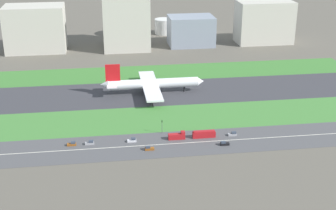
{
  "coord_description": "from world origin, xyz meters",
  "views": [
    {
      "loc": [
        -37.67,
        -282.84,
        104.98
      ],
      "look_at": [
        -2.69,
        -36.5,
        6.0
      ],
      "focal_mm": 51.52,
      "sensor_mm": 36.0,
      "label": 1
    }
  ],
  "objects": [
    {
      "name": "ground_plane",
      "position": [
        0.0,
        0.0,
        0.0
      ],
      "size": [
        800.0,
        800.0,
        0.0
      ],
      "primitive_type": "plane",
      "color": "#5B564C"
    },
    {
      "name": "runway",
      "position": [
        0.0,
        0.0,
        0.05
      ],
      "size": [
        280.0,
        46.0,
        0.1
      ],
      "primitive_type": "cube",
      "color": "#38383D",
      "rests_on": "ground_plane"
    },
    {
      "name": "grass_median_north",
      "position": [
        0.0,
        41.0,
        0.05
      ],
      "size": [
        280.0,
        36.0,
        0.1
      ],
      "primitive_type": "cube",
      "color": "#3D7A33",
      "rests_on": "ground_plane"
    },
    {
      "name": "grass_median_south",
      "position": [
        0.0,
        -41.0,
        0.05
      ],
      "size": [
        280.0,
        36.0,
        0.1
      ],
      "primitive_type": "cube",
      "color": "#427F38",
      "rests_on": "ground_plane"
    },
    {
      "name": "highway",
      "position": [
        0.0,
        -73.0,
        0.05
      ],
      "size": [
        280.0,
        28.0,
        0.1
      ],
      "primitive_type": "cube",
      "color": "#4C4C4F",
      "rests_on": "ground_plane"
    },
    {
      "name": "highway_centerline",
      "position": [
        0.0,
        -73.0,
        0.11
      ],
      "size": [
        266.0,
        0.5,
        0.01
      ],
      "primitive_type": "cube",
      "color": "silver",
      "rests_on": "highway"
    },
    {
      "name": "airliner",
      "position": [
        -8.4,
        0.0,
        6.23
      ],
      "size": [
        65.0,
        56.0,
        19.7
      ],
      "color": "white",
      "rests_on": "runway"
    },
    {
      "name": "car_2",
      "position": [
        19.14,
        -78.0,
        0.92
      ],
      "size": [
        4.4,
        1.8,
        2.0
      ],
      "rotation": [
        0.0,
        0.0,
        3.14
      ],
      "color": "black",
      "rests_on": "highway"
    },
    {
      "name": "car_3",
      "position": [
        -54.3,
        -68.0,
        0.92
      ],
      "size": [
        4.4,
        1.8,
        2.0
      ],
      "color": "brown",
      "rests_on": "highway"
    },
    {
      "name": "car_4",
      "position": [
        -25.05,
        -68.0,
        0.92
      ],
      "size": [
        4.4,
        1.8,
        2.0
      ],
      "color": "silver",
      "rests_on": "highway"
    },
    {
      "name": "car_1",
      "position": [
        -17.7,
        -78.0,
        0.92
      ],
      "size": [
        4.4,
        1.8,
        2.0
      ],
      "rotation": [
        0.0,
        0.0,
        3.14
      ],
      "color": "brown",
      "rests_on": "highway"
    },
    {
      "name": "bus_0",
      "position": [
        11.13,
        -68.0,
        1.82
      ],
      "size": [
        11.6,
        2.5,
        3.5
      ],
      "color": "#B2191E",
      "rests_on": "highway"
    },
    {
      "name": "truck_1",
      "position": [
        -2.55,
        -68.0,
        1.67
      ],
      "size": [
        8.4,
        2.5,
        4.0
      ],
      "color": "#B2191E",
      "rests_on": "highway"
    },
    {
      "name": "car_0",
      "position": [
        -45.71,
        -68.0,
        0.92
      ],
      "size": [
        4.4,
        1.8,
        2.0
      ],
      "color": "#99999E",
      "rests_on": "highway"
    },
    {
      "name": "car_5",
      "position": [
        26.07,
        -68.0,
        0.92
      ],
      "size": [
        4.4,
        1.8,
        2.0
      ],
      "color": "#99999E",
      "rests_on": "highway"
    },
    {
      "name": "traffic_light",
      "position": [
        -9.1,
        -60.01,
        4.29
      ],
      "size": [
        0.36,
        0.5,
        7.2
      ],
      "color": "#4C4C51",
      "rests_on": "highway"
    },
    {
      "name": "terminal_building",
      "position": [
        -90.0,
        114.0,
        18.46
      ],
      "size": [
        47.43,
        30.29,
        36.92
      ],
      "primitive_type": "cube",
      "color": "beige",
      "rests_on": "ground_plane"
    },
    {
      "name": "hangar_building",
      "position": [
        -16.83,
        114.0,
        23.05
      ],
      "size": [
        37.65,
        39.73,
        46.09
      ],
      "primitive_type": "cube",
      "color": "beige",
      "rests_on": "ground_plane"
    },
    {
      "name": "office_tower",
      "position": [
        38.43,
        114.0,
        12.37
      ],
      "size": [
        37.82,
        27.3,
        24.75
      ],
      "primitive_type": "cube",
      "color": "gray",
      "rests_on": "ground_plane"
    },
    {
      "name": "cargo_warehouse",
      "position": [
        102.69,
        114.0,
        17.93
      ],
      "size": [
        47.46,
        25.56,
        35.87
      ],
      "primitive_type": "cube",
      "color": "beige",
      "rests_on": "ground_plane"
    },
    {
      "name": "fuel_tank_west",
      "position": [
        -15.35,
        159.0,
        6.48
      ],
      "size": [
        25.63,
        25.63,
        12.95
      ],
      "primitive_type": "cylinder",
      "color": "silver",
      "rests_on": "ground_plane"
    },
    {
      "name": "fuel_tank_centre",
      "position": [
        21.49,
        159.0,
        6.93
      ],
      "size": [
        17.81,
        17.81,
        13.86
      ],
      "primitive_type": "cylinder",
      "color": "silver",
      "rests_on": "ground_plane"
    },
    {
      "name": "fuel_tank_east",
      "position": [
        52.58,
        159.0,
        7.22
      ],
      "size": [
        23.79,
        23.79,
        14.45
      ],
      "primitive_type": "cylinder",
      "color": "silver",
      "rests_on": "ground_plane"
    }
  ]
}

